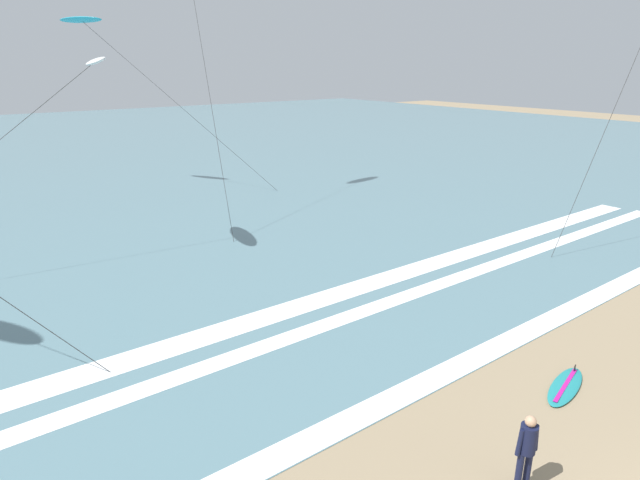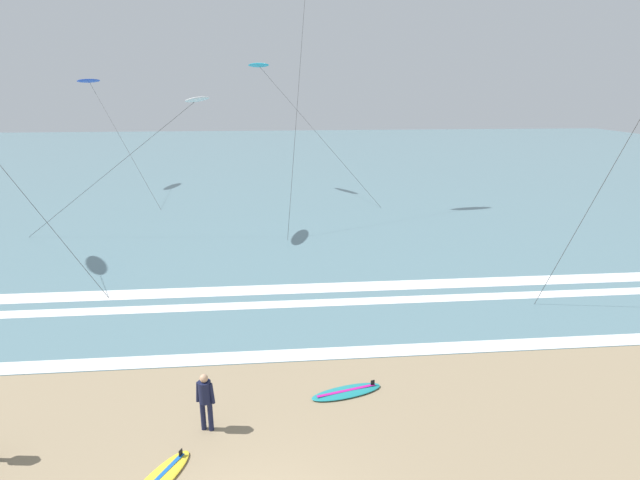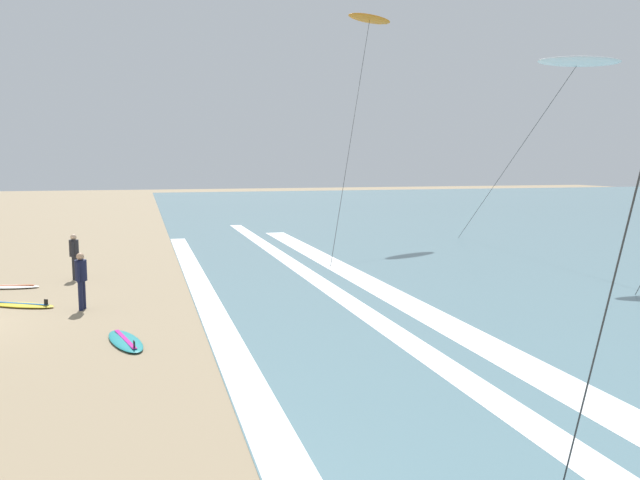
{
  "view_description": "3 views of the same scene",
  "coord_description": "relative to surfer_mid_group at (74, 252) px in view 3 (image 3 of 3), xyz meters",
  "views": [
    {
      "loc": [
        -9.14,
        -0.34,
        7.7
      ],
      "look_at": [
        1.18,
        13.45,
        1.89
      ],
      "focal_mm": 29.55,
      "sensor_mm": 36.0,
      "label": 1
    },
    {
      "loc": [
        0.66,
        -7.04,
        8.35
      ],
      "look_at": [
        2.34,
        11.49,
        2.61
      ],
      "focal_mm": 27.69,
      "sensor_mm": 36.0,
      "label": 2
    },
    {
      "loc": [
        17.34,
        5.48,
        4.1
      ],
      "look_at": [
        1.66,
        9.84,
        2.1
      ],
      "focal_mm": 35.96,
      "sensor_mm": 36.0,
      "label": 3
    }
  ],
  "objects": [
    {
      "name": "wave_foam_shoreline",
      "position": [
        7.54,
        4.09,
        -0.94
      ],
      "size": [
        37.14,
        0.75,
        0.01
      ],
      "primitive_type": "cube",
      "color": "white",
      "rests_on": "ocean_surface"
    },
    {
      "name": "wave_foam_mid_break",
      "position": [
        5.1,
        8.09,
        -0.94
      ],
      "size": [
        45.24,
        0.69,
        0.01
      ],
      "primitive_type": "cube",
      "color": "white",
      "rests_on": "ocean_surface"
    },
    {
      "name": "surfer_mid_group",
      "position": [
        0.0,
        0.0,
        0.0
      ],
      "size": [
        0.52,
        0.32,
        1.6
      ],
      "color": "#232328",
      "rests_on": "ground"
    },
    {
      "name": "surfer_foreground_main",
      "position": [
        4.94,
        0.64,
        0.0
      ],
      "size": [
        0.51,
        0.32,
        1.6
      ],
      "color": "#141938",
      "rests_on": "ground"
    },
    {
      "name": "kite_white_high_left",
      "position": [
        2.67,
        18.08,
        6.76
      ],
      "size": [
        11.11,
        3.29,
        7.99
      ],
      "color": "white",
      "rests_on": "ground"
    },
    {
      "name": "kite_orange_mid_center",
      "position": [
        -10.27,
        14.53,
        10.74
      ],
      "size": [
        11.23,
        6.82,
        12.01
      ],
      "color": "orange",
      "rests_on": "ground"
    },
    {
      "name": "surfboard_right_spare",
      "position": [
        4.05,
        -1.08,
        -0.91
      ],
      "size": [
        1.54,
        2.13,
        0.25
      ],
      "color": "yellow",
      "rests_on": "ground"
    },
    {
      "name": "wave_foam_outer_break",
      "position": [
        7.44,
        9.64,
        -0.94
      ],
      "size": [
        39.97,
        1.05,
        0.01
      ],
      "primitive_type": "cube",
      "color": "white",
      "rests_on": "ocean_surface"
    },
    {
      "name": "surfboard_foreground_flat",
      "position": [
        8.69,
        1.87,
        -0.91
      ],
      "size": [
        2.18,
        1.1,
        0.25
      ],
      "color": "teal",
      "rests_on": "ground"
    },
    {
      "name": "surfboard_left_pile",
      "position": [
        1.04,
        -2.02,
        -0.91
      ],
      "size": [
        1.02,
        2.18,
        0.25
      ],
      "color": "silver",
      "rests_on": "ground"
    }
  ]
}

